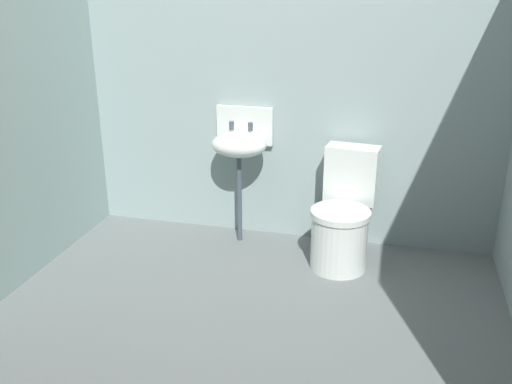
% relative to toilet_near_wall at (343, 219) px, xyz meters
% --- Properties ---
extents(ground_plane, '(3.42, 2.94, 0.08)m').
position_rel_toilet_near_wall_xyz_m(ground_plane, '(-0.46, -0.92, -0.36)').
color(ground_plane, slate).
extents(wall_back, '(3.42, 0.10, 2.34)m').
position_rel_toilet_near_wall_xyz_m(wall_back, '(-0.46, 0.40, 0.85)').
color(wall_back, '#90A5A4').
rests_on(wall_back, ground).
extents(toilet_near_wall, '(0.45, 0.63, 0.78)m').
position_rel_toilet_near_wall_xyz_m(toilet_near_wall, '(0.00, 0.00, 0.00)').
color(toilet_near_wall, white).
rests_on(toilet_near_wall, ground).
extents(sink, '(0.42, 0.35, 0.99)m').
position_rel_toilet_near_wall_xyz_m(sink, '(-0.78, 0.19, 0.43)').
color(sink, '#474E59').
rests_on(sink, ground).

